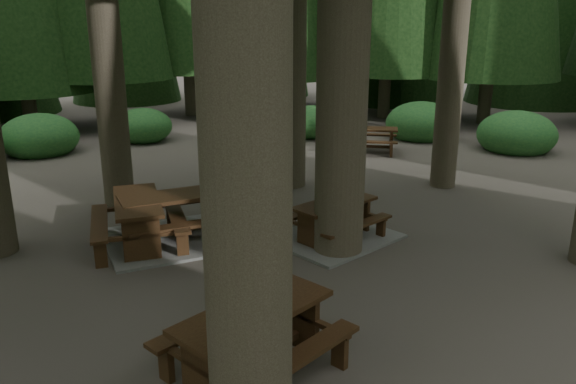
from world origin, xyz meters
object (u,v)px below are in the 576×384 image
picnic_table_d (369,136)px  picnic_table_e (254,331)px  picnic_table_b (138,215)px  picnic_table_c (179,224)px  picnic_table_a (334,227)px

picnic_table_d → picnic_table_e: size_ratio=1.00×
picnic_table_b → picnic_table_d: (8.46, 3.43, -0.08)m
picnic_table_c → picnic_table_e: size_ratio=1.32×
picnic_table_d → picnic_table_b: bearing=-115.1°
picnic_table_b → picnic_table_e: (-0.24, -4.46, -0.03)m
picnic_table_b → picnic_table_c: 0.75m
picnic_table_a → picnic_table_b: size_ratio=1.01×
picnic_table_b → picnic_table_e: picnic_table_b is taller
picnic_table_a → picnic_table_c: picnic_table_c is taller
picnic_table_b → picnic_table_d: size_ratio=1.07×
picnic_table_c → picnic_table_a: bearing=-24.2°
picnic_table_b → picnic_table_c: picnic_table_c is taller
picnic_table_a → picnic_table_d: picnic_table_d is taller
picnic_table_c → picnic_table_e: bearing=-93.2°
picnic_table_d → picnic_table_e: bearing=-95.0°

